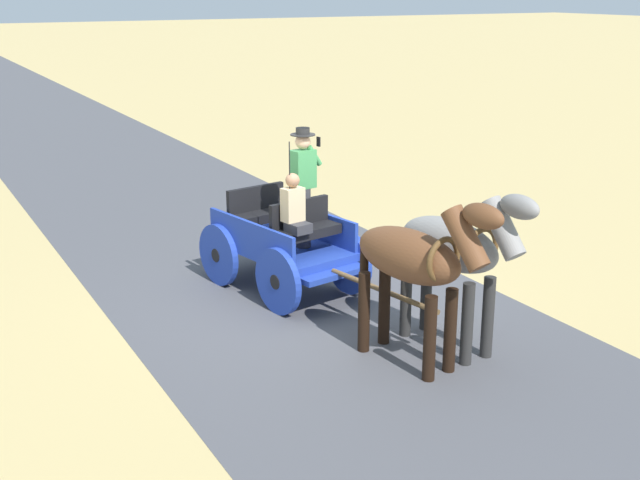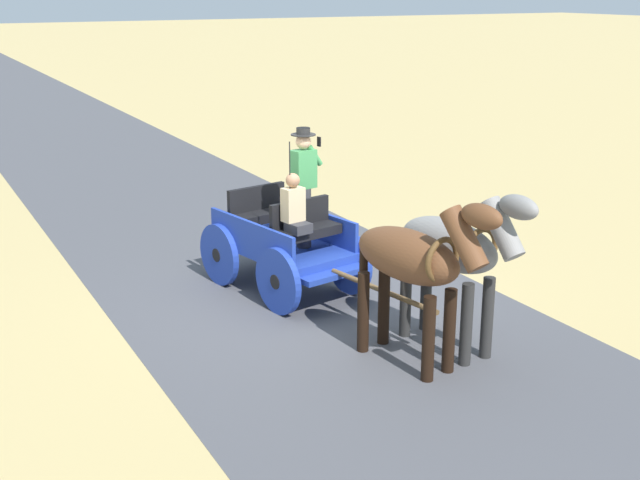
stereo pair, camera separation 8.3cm
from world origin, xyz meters
name	(u,v)px [view 2 (the right image)]	position (x,y,z in m)	size (l,w,h in m)	color
ground_plane	(304,300)	(0.00, 0.00, 0.00)	(200.00, 200.00, 0.00)	tan
road_surface	(304,299)	(0.00, 0.00, 0.00)	(5.46, 160.00, 0.01)	#4C4C51
horse_drawn_carriage	(286,239)	(0.05, -0.50, 0.82)	(1.84, 4.51, 2.50)	#1E3899
horse_near_side	(455,250)	(-0.85, 2.41, 1.32)	(0.78, 2.15, 2.21)	gray
horse_off_side	(414,261)	(-0.17, 2.54, 1.32)	(0.89, 2.15, 2.21)	brown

